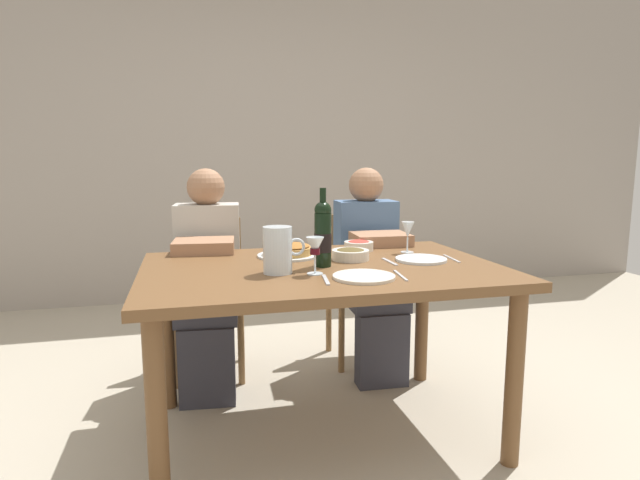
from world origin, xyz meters
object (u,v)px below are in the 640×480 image
(baked_tart, at_px, (288,251))
(wine_glass_right_diner, at_px, (315,248))
(dinner_plate_right_setting, at_px, (364,277))
(diner_right, at_px, (371,265))
(olive_bowl, at_px, (350,254))
(wine_glass_left_diner, at_px, (408,231))
(chair_right, at_px, (359,276))
(salad_bowl, at_px, (359,245))
(wine_bottle, at_px, (322,234))
(dinner_plate_left_setting, at_px, (421,259))
(chair_left, at_px, (210,285))
(diner_left, at_px, (207,273))
(dining_table, at_px, (322,287))
(water_pitcher, at_px, (278,253))

(baked_tart, xyz_separation_m, wine_glass_right_diner, (0.03, -0.39, 0.08))
(dinner_plate_right_setting, height_order, diner_right, diner_right)
(olive_bowl, relative_size, wine_glass_left_diner, 1.11)
(baked_tart, distance_m, chair_right, 0.88)
(olive_bowl, bearing_deg, salad_bowl, 63.02)
(wine_bottle, bearing_deg, wine_glass_left_diner, 23.90)
(salad_bowl, relative_size, dinner_plate_left_setting, 0.63)
(wine_glass_left_diner, xyz_separation_m, dinner_plate_left_setting, (-0.02, -0.20, -0.10))
(olive_bowl, distance_m, dinner_plate_left_setting, 0.31)
(chair_left, relative_size, diner_left, 0.75)
(dining_table, bearing_deg, diner_right, 54.58)
(wine_bottle, distance_m, dinner_plate_left_setting, 0.48)
(wine_bottle, xyz_separation_m, chair_left, (-0.44, 0.87, -0.40))
(wine_bottle, relative_size, wine_glass_left_diner, 2.20)
(baked_tart, bearing_deg, diner_left, 133.24)
(dining_table, relative_size, olive_bowl, 8.93)
(chair_right, bearing_deg, olive_bowl, 71.46)
(baked_tart, distance_m, olive_bowl, 0.30)
(wine_glass_right_diner, height_order, chair_left, wine_glass_right_diner)
(dinner_plate_left_setting, bearing_deg, salad_bowl, 121.43)
(wine_glass_right_diner, distance_m, diner_left, 0.91)
(wine_glass_right_diner, height_order, diner_left, diner_left)
(olive_bowl, relative_size, dinner_plate_left_setting, 0.74)
(dinner_plate_left_setting, bearing_deg, chair_left, 136.32)
(olive_bowl, xyz_separation_m, diner_left, (-0.62, 0.53, -0.17))
(baked_tart, bearing_deg, diner_right, 34.94)
(wine_bottle, xyz_separation_m, dinner_plate_left_setting, (0.46, 0.02, -0.13))
(baked_tart, bearing_deg, olive_bowl, -29.99)
(chair_right, bearing_deg, water_pitcher, 58.14)
(salad_bowl, xyz_separation_m, dinner_plate_right_setting, (-0.17, -0.58, -0.02))
(salad_bowl, xyz_separation_m, dinner_plate_left_setting, (0.19, -0.31, -0.02))
(diner_left, height_order, diner_right, same)
(olive_bowl, bearing_deg, wine_bottle, -146.28)
(baked_tart, bearing_deg, wine_glass_right_diner, -85.18)
(salad_bowl, distance_m, dinner_plate_left_setting, 0.36)
(baked_tart, height_order, salad_bowl, baked_tart)
(wine_glass_right_diner, bearing_deg, dinner_plate_left_setting, 16.52)
(baked_tart, relative_size, olive_bowl, 1.71)
(water_pitcher, bearing_deg, diner_right, 47.94)
(diner_left, bearing_deg, olive_bowl, 144.91)
(diner_left, bearing_deg, chair_left, -89.05)
(wine_bottle, bearing_deg, baked_tart, 110.68)
(water_pitcher, bearing_deg, baked_tart, 72.88)
(diner_right, bearing_deg, dinner_plate_right_setting, 71.37)
(baked_tart, bearing_deg, wine_bottle, -69.32)
(dinner_plate_right_setting, bearing_deg, wine_glass_left_diner, 50.78)
(baked_tart, xyz_separation_m, salad_bowl, (0.37, 0.07, -0.00))
(wine_glass_left_diner, xyz_separation_m, dinner_plate_right_setting, (-0.38, -0.47, -0.10))
(wine_glass_left_diner, xyz_separation_m, diner_left, (-0.94, 0.43, -0.25))
(wine_glass_left_diner, relative_size, wine_glass_right_diner, 1.02)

